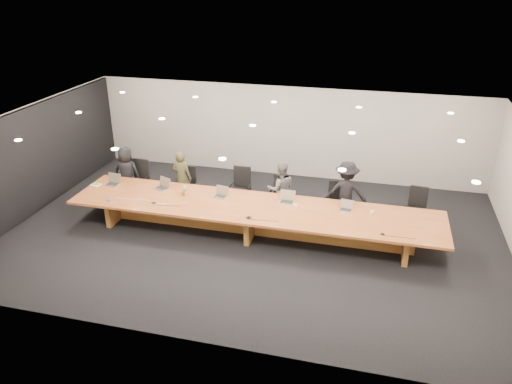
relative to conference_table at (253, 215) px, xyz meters
The scene contains 29 objects.
ground 0.52m from the conference_table, ahead, with size 12.00×12.00×0.00m, color black.
back_wall 4.10m from the conference_table, 90.00° to the left, with size 12.00×0.02×2.80m, color silver.
left_wall_panel 6.00m from the conference_table, behind, with size 0.08×7.84×2.74m, color black.
conference_table is the anchor object (origin of this frame).
chair_far_left 3.84m from the conference_table, 161.81° to the left, with size 0.58×0.58×1.14m, color black, non-canonical shape.
chair_left 2.58m from the conference_table, 149.17° to the left, with size 0.52×0.52×1.02m, color black, non-canonical shape.
chair_mid_left 1.53m from the conference_table, 118.01° to the left, with size 0.58×0.58×1.14m, color black, non-canonical shape.
chair_mid_right 1.22m from the conference_table, 73.18° to the left, with size 0.55×0.55×1.08m, color black, non-canonical shape.
chair_right 2.24m from the conference_table, 33.25° to the left, with size 0.53×0.53×1.04m, color black, non-canonical shape.
chair_far_right 4.08m from the conference_table, 18.87° to the left, with size 0.55×0.55×1.07m, color black, non-canonical shape.
person_a 4.15m from the conference_table, 163.46° to the left, with size 0.74×0.48×1.50m, color black.
person_b 2.62m from the conference_table, 152.64° to the left, with size 0.56×0.37×1.54m, color #33321C.
person_c 1.29m from the conference_table, 70.01° to the left, with size 0.72×0.56×1.48m, color #545456.
person_d 2.47m from the conference_table, 30.75° to the left, with size 1.05×0.61×1.63m, color black.
laptop_a 3.97m from the conference_table, behind, with size 0.37×0.27×0.29m, color tan, non-canonical shape.
laptop_b 2.63m from the conference_table, behind, with size 0.36×0.26×0.29m, color tan, non-canonical shape.
laptop_c 1.05m from the conference_table, 160.86° to the left, with size 0.34×0.25×0.27m, color tan, non-canonical shape.
laptop_d 0.93m from the conference_table, 28.66° to the left, with size 0.37×0.27×0.29m, color #BDB290, non-canonical shape.
laptop_e 2.24m from the conference_table, ahead, with size 0.31×0.22×0.24m, color tan, non-canonical shape.
water_bottle 1.91m from the conference_table, behind, with size 0.07×0.07×0.23m, color #AFC0BC.
amber_mug 1.88m from the conference_table, behind, with size 0.09×0.09×0.11m, color brown.
paper_cup_near 1.06m from the conference_table, ahead, with size 0.08×0.08×0.09m, color white.
paper_cup_far 2.82m from the conference_table, ahead, with size 0.08×0.08×0.09m, color silver.
notepad 4.36m from the conference_table, behind, with size 0.26×0.21×0.02m, color silver.
lime_gadget 4.37m from the conference_table, behind, with size 0.16×0.09×0.02m, color green.
av_box 3.56m from the conference_table, behind, with size 0.18×0.13×0.03m, color #A4A4A9.
mic_left 2.44m from the conference_table, 169.82° to the right, with size 0.13×0.13×0.03m, color black.
mic_center 0.65m from the conference_table, 84.80° to the right, with size 0.14×0.14×0.03m, color black.
mic_right 3.13m from the conference_table, 11.48° to the right, with size 0.11×0.11×0.03m, color black.
Camera 1 is at (2.76, -10.43, 6.01)m, focal length 35.00 mm.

